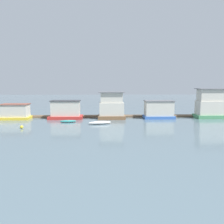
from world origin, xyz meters
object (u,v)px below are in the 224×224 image
object	(u,v)px
houseboat_red	(66,110)
dinghy_teal	(68,121)
houseboat_blue	(159,110)
houseboat_brown	(112,107)
houseboat_green	(211,104)
buoy_yellow	(22,127)
dinghy_white	(100,123)
houseboat_yellow	(15,112)
mooring_post_near_left	(60,113)

from	to	relation	value
houseboat_red	dinghy_teal	world-z (taller)	houseboat_red
houseboat_red	houseboat_blue	size ratio (longest dim) A/B	1.10
houseboat_brown	dinghy_teal	xyz separation A→B (m)	(-7.62, -3.88, -2.13)
houseboat_red	houseboat_brown	size ratio (longest dim) A/B	1.24
houseboat_green	buoy_yellow	bearing A→B (deg)	-162.59
dinghy_white	buoy_yellow	distance (m)	12.09
houseboat_yellow	dinghy_teal	bearing A→B (deg)	-21.66
houseboat_blue	mooring_post_near_left	size ratio (longest dim) A/B	2.81
houseboat_yellow	buoy_yellow	distance (m)	10.97
houseboat_yellow	dinghy_white	world-z (taller)	houseboat_yellow
houseboat_red	houseboat_blue	distance (m)	17.69
houseboat_yellow	houseboat_brown	distance (m)	18.00
houseboat_yellow	mooring_post_near_left	bearing A→B (deg)	8.03
dinghy_white	mooring_post_near_left	world-z (taller)	mooring_post_near_left
houseboat_brown	mooring_post_near_left	size ratio (longest dim) A/B	2.49
houseboat_brown	buoy_yellow	world-z (taller)	houseboat_brown
houseboat_green	buoy_yellow	world-z (taller)	houseboat_green
dinghy_teal	houseboat_green	bearing A→B (deg)	9.31
houseboat_brown	houseboat_red	bearing A→B (deg)	176.84
houseboat_green	dinghy_white	world-z (taller)	houseboat_green
houseboat_brown	dinghy_white	bearing A→B (deg)	-109.29
buoy_yellow	dinghy_teal	bearing A→B (deg)	44.40
houseboat_brown	mooring_post_near_left	distance (m)	10.08
houseboat_brown	houseboat_blue	size ratio (longest dim) A/B	0.89
houseboat_yellow	houseboat_brown	size ratio (longest dim) A/B	1.07
houseboat_green	houseboat_red	bearing A→B (deg)	-179.92
dinghy_teal	dinghy_white	xyz separation A→B (m)	(5.49, -2.20, 0.07)
dinghy_teal	houseboat_red	bearing A→B (deg)	103.45
dinghy_white	mooring_post_near_left	size ratio (longest dim) A/B	1.93
buoy_yellow	houseboat_yellow	bearing A→B (deg)	113.38
houseboat_blue	houseboat_green	size ratio (longest dim) A/B	0.96
houseboat_yellow	houseboat_brown	bearing A→B (deg)	-0.75
houseboat_blue	houseboat_green	bearing A→B (deg)	0.97
buoy_yellow	mooring_post_near_left	bearing A→B (deg)	71.46
houseboat_yellow	houseboat_green	size ratio (longest dim) A/B	0.91
houseboat_blue	houseboat_green	distance (m)	10.21
houseboat_blue	dinghy_white	world-z (taller)	houseboat_blue
houseboat_yellow	houseboat_blue	xyz separation A→B (m)	(27.00, 0.11, 0.29)
dinghy_white	buoy_yellow	xyz separation A→B (m)	(-11.51, -3.70, -0.01)
houseboat_blue	dinghy_teal	bearing A→B (deg)	-165.77
houseboat_red	houseboat_green	size ratio (longest dim) A/B	1.06
dinghy_white	buoy_yellow	bearing A→B (deg)	-162.18
houseboat_yellow	mooring_post_near_left	world-z (taller)	houseboat_yellow
houseboat_yellow	dinghy_teal	world-z (taller)	houseboat_yellow
mooring_post_near_left	buoy_yellow	bearing A→B (deg)	-108.54
mooring_post_near_left	buoy_yellow	world-z (taller)	mooring_post_near_left
houseboat_red	mooring_post_near_left	bearing A→B (deg)	144.23
houseboat_brown	houseboat_blue	world-z (taller)	houseboat_brown
houseboat_blue	dinghy_white	size ratio (longest dim) A/B	1.45
houseboat_yellow	dinghy_white	bearing A→B (deg)	-21.72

